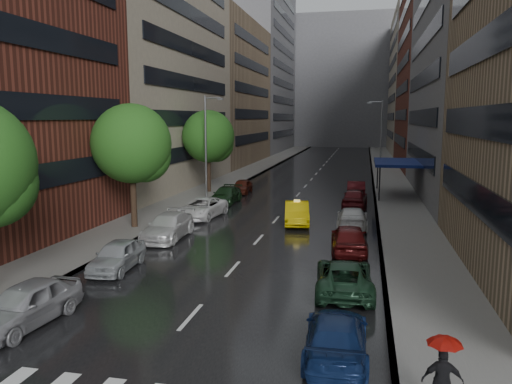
# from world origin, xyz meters

# --- Properties ---
(ground) EXTENTS (220.00, 220.00, 0.00)m
(ground) POSITION_xyz_m (0.00, 0.00, 0.00)
(ground) COLOR gray
(ground) RESTS_ON ground
(road) EXTENTS (14.00, 140.00, 0.01)m
(road) POSITION_xyz_m (0.00, 50.00, 0.01)
(road) COLOR black
(road) RESTS_ON ground
(sidewalk_left) EXTENTS (4.00, 140.00, 0.15)m
(sidewalk_left) POSITION_xyz_m (-9.00, 50.00, 0.07)
(sidewalk_left) COLOR gray
(sidewalk_left) RESTS_ON ground
(sidewalk_right) EXTENTS (4.00, 140.00, 0.15)m
(sidewalk_right) POSITION_xyz_m (9.00, 50.00, 0.07)
(sidewalk_right) COLOR gray
(sidewalk_right) RESTS_ON ground
(buildings_left) EXTENTS (8.00, 108.00, 38.00)m
(buildings_left) POSITION_xyz_m (-15.00, 58.79, 15.99)
(buildings_left) COLOR maroon
(buildings_left) RESTS_ON ground
(buildings_right) EXTENTS (8.05, 109.10, 36.00)m
(buildings_right) POSITION_xyz_m (15.00, 56.70, 15.03)
(buildings_right) COLOR #937A5B
(buildings_right) RESTS_ON ground
(building_far) EXTENTS (40.00, 14.00, 32.00)m
(building_far) POSITION_xyz_m (0.00, 118.00, 16.00)
(building_far) COLOR slate
(building_far) RESTS_ON ground
(tree_mid) EXTENTS (5.12, 5.12, 8.17)m
(tree_mid) POSITION_xyz_m (-8.60, 17.15, 5.59)
(tree_mid) COLOR #382619
(tree_mid) RESTS_ON ground
(tree_far) EXTENTS (5.00, 5.00, 7.97)m
(tree_far) POSITION_xyz_m (-8.60, 33.25, 5.45)
(tree_far) COLOR #382619
(tree_far) RESTS_ON ground
(taxi) EXTENTS (2.29, 4.83, 1.53)m
(taxi) POSITION_xyz_m (1.64, 20.94, 0.76)
(taxi) COLOR yellow
(taxi) RESTS_ON ground
(parked_cars_left) EXTENTS (2.88, 35.97, 1.55)m
(parked_cars_left) POSITION_xyz_m (-5.40, 17.73, 0.72)
(parked_cars_left) COLOR #97979C
(parked_cars_left) RESTS_ON ground
(parked_cars_right) EXTENTS (2.61, 36.46, 1.59)m
(parked_cars_right) POSITION_xyz_m (5.40, 17.27, 0.74)
(parked_cars_right) COLOR #112351
(parked_cars_right) RESTS_ON ground
(ped_red_umbrella) EXTENTS (0.99, 0.82, 2.01)m
(ped_red_umbrella) POSITION_xyz_m (8.08, -0.64, 1.33)
(ped_red_umbrella) COLOR black
(ped_red_umbrella) RESTS_ON sidewalk_right
(street_lamp_left) EXTENTS (1.74, 0.22, 9.00)m
(street_lamp_left) POSITION_xyz_m (-7.72, 30.00, 4.89)
(street_lamp_left) COLOR gray
(street_lamp_left) RESTS_ON sidewalk_left
(street_lamp_right) EXTENTS (1.74, 0.22, 9.00)m
(street_lamp_right) POSITION_xyz_m (7.72, 45.00, 4.89)
(street_lamp_right) COLOR gray
(street_lamp_right) RESTS_ON sidewalk_right
(awning) EXTENTS (4.00, 8.00, 3.12)m
(awning) POSITION_xyz_m (8.98, 35.00, 3.13)
(awning) COLOR navy
(awning) RESTS_ON sidewalk_right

